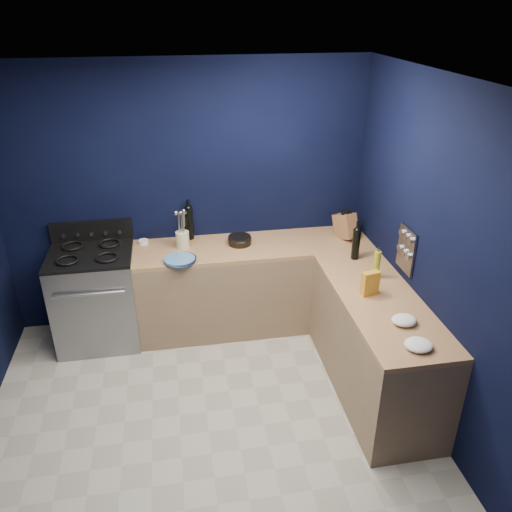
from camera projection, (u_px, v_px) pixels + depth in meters
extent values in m
cube|color=#A9A594|center=(209.00, 433.00, 4.01)|extent=(3.50, 3.50, 0.02)
cube|color=silver|center=(189.00, 85.00, 2.82)|extent=(3.50, 3.50, 0.02)
cube|color=black|center=(187.00, 198.00, 4.96)|extent=(3.50, 0.02, 2.60)
cube|color=black|center=(445.00, 268.00, 3.68)|extent=(0.02, 3.50, 2.60)
cube|color=#876A4C|center=(254.00, 287.00, 5.16)|extent=(2.30, 0.63, 0.86)
cube|color=brown|center=(253.00, 247.00, 4.96)|extent=(2.30, 0.63, 0.04)
cube|color=#876A4C|center=(374.00, 346.00, 4.28)|extent=(0.63, 1.67, 0.86)
cube|color=brown|center=(380.00, 301.00, 4.07)|extent=(0.63, 1.67, 0.04)
cube|color=gray|center=(97.00, 299.00, 4.90)|extent=(0.76, 0.66, 0.92)
cube|color=black|center=(93.00, 317.00, 4.63)|extent=(0.59, 0.02, 0.42)
cube|color=black|center=(90.00, 254.00, 4.69)|extent=(0.76, 0.66, 0.03)
cube|color=black|center=(92.00, 231.00, 4.90)|extent=(0.76, 0.06, 0.20)
cube|color=gray|center=(406.00, 250.00, 4.22)|extent=(0.02, 0.28, 0.38)
cube|color=white|center=(188.00, 220.00, 5.04)|extent=(0.09, 0.02, 0.13)
cylinder|color=teal|center=(180.00, 260.00, 4.62)|extent=(0.36, 0.36, 0.04)
cylinder|color=white|center=(144.00, 242.00, 4.97)|extent=(0.12, 0.12, 0.04)
cylinder|color=beige|center=(183.00, 240.00, 4.87)|extent=(0.14, 0.14, 0.16)
cylinder|color=black|center=(189.00, 223.00, 5.01)|extent=(0.11, 0.11, 0.33)
cylinder|color=black|center=(240.00, 240.00, 4.95)|extent=(0.24, 0.24, 0.08)
cube|color=brown|center=(346.00, 226.00, 5.05)|extent=(0.23, 0.31, 0.30)
cylinder|color=black|center=(356.00, 244.00, 4.63)|extent=(0.08, 0.08, 0.29)
cylinder|color=#9CA523|center=(377.00, 264.00, 4.32)|extent=(0.07, 0.07, 0.24)
cylinder|color=olive|center=(367.00, 274.00, 4.33)|extent=(0.04, 0.04, 0.09)
cylinder|color=olive|center=(367.00, 273.00, 4.34)|extent=(0.06, 0.06, 0.09)
cube|color=#B94824|center=(370.00, 283.00, 4.08)|extent=(0.15, 0.09, 0.20)
ellipsoid|color=white|center=(404.00, 320.00, 3.73)|extent=(0.23, 0.21, 0.07)
ellipsoid|color=white|center=(419.00, 345.00, 3.47)|extent=(0.25, 0.24, 0.06)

